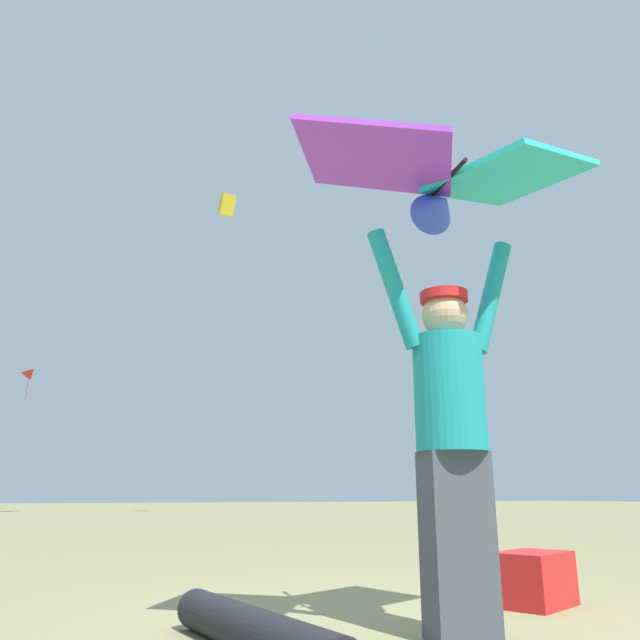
{
  "coord_description": "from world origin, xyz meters",
  "views": [
    {
      "loc": [
        -1.86,
        -2.82,
        0.62
      ],
      "look_at": [
        0.0,
        1.12,
        1.85
      ],
      "focal_mm": 35.0,
      "sensor_mm": 36.0,
      "label": 1
    }
  ],
  "objects_px": {
    "held_stunt_kite": "(443,179)",
    "cooler_box": "(534,579)",
    "kite_flyer_person": "(451,427)",
    "distant_kite_yellow_high_right": "(227,205)",
    "spare_kite_bag": "(254,631)",
    "distant_kite_red_overhead_distant": "(29,375)"
  },
  "relations": [
    {
      "from": "held_stunt_kite",
      "to": "cooler_box",
      "type": "relative_size",
      "value": 3.52
    },
    {
      "from": "kite_flyer_person",
      "to": "distant_kite_yellow_high_right",
      "type": "height_order",
      "value": "distant_kite_yellow_high_right"
    },
    {
      "from": "kite_flyer_person",
      "to": "distant_kite_yellow_high_right",
      "type": "distance_m",
      "value": 21.91
    },
    {
      "from": "kite_flyer_person",
      "to": "cooler_box",
      "type": "height_order",
      "value": "kite_flyer_person"
    },
    {
      "from": "kite_flyer_person",
      "to": "held_stunt_kite",
      "type": "height_order",
      "value": "held_stunt_kite"
    },
    {
      "from": "held_stunt_kite",
      "to": "cooler_box",
      "type": "height_order",
      "value": "held_stunt_kite"
    },
    {
      "from": "held_stunt_kite",
      "to": "cooler_box",
      "type": "bearing_deg",
      "value": 32.52
    },
    {
      "from": "kite_flyer_person",
      "to": "spare_kite_bag",
      "type": "bearing_deg",
      "value": 170.7
    },
    {
      "from": "kite_flyer_person",
      "to": "distant_kite_red_overhead_distant",
      "type": "xyz_separation_m",
      "value": [
        -1.94,
        33.47,
        5.81
      ]
    },
    {
      "from": "distant_kite_yellow_high_right",
      "to": "held_stunt_kite",
      "type": "bearing_deg",
      "value": -102.59
    },
    {
      "from": "distant_kite_yellow_high_right",
      "to": "cooler_box",
      "type": "xyz_separation_m",
      "value": [
        -3.26,
        -18.26,
        -11.22
      ]
    },
    {
      "from": "cooler_box",
      "to": "distant_kite_red_overhead_distant",
      "type": "bearing_deg",
      "value": 73.15
    },
    {
      "from": "cooler_box",
      "to": "spare_kite_bag",
      "type": "bearing_deg",
      "value": 169.97
    },
    {
      "from": "spare_kite_bag",
      "to": "distant_kite_yellow_high_right",
      "type": "bearing_deg",
      "value": 74.64
    },
    {
      "from": "distant_kite_yellow_high_right",
      "to": "cooler_box",
      "type": "distance_m",
      "value": 21.68
    },
    {
      "from": "held_stunt_kite",
      "to": "distant_kite_yellow_high_right",
      "type": "height_order",
      "value": "distant_kite_yellow_high_right"
    },
    {
      "from": "cooler_box",
      "to": "distant_kite_yellow_high_right",
      "type": "bearing_deg",
      "value": 58.03
    },
    {
      "from": "distant_kite_yellow_high_right",
      "to": "cooler_box",
      "type": "bearing_deg",
      "value": -100.12
    },
    {
      "from": "kite_flyer_person",
      "to": "spare_kite_bag",
      "type": "relative_size",
      "value": 1.5
    },
    {
      "from": "held_stunt_kite",
      "to": "spare_kite_bag",
      "type": "relative_size",
      "value": 1.32
    },
    {
      "from": "kite_flyer_person",
      "to": "cooler_box",
      "type": "relative_size",
      "value": 4.01
    },
    {
      "from": "distant_kite_red_overhead_distant",
      "to": "distant_kite_yellow_high_right",
      "type": "bearing_deg",
      "value": -67.3
    }
  ]
}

